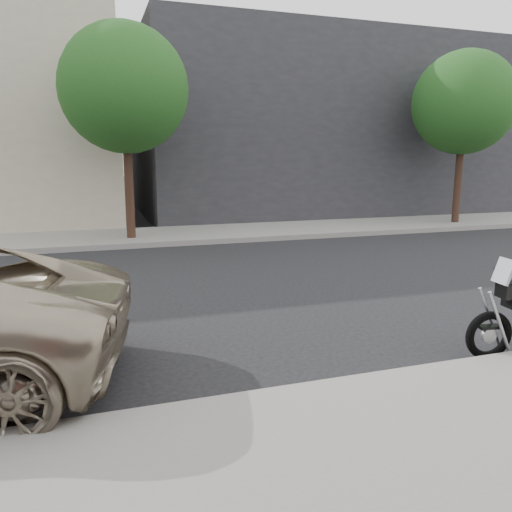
# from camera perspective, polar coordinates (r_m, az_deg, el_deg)

# --- Properties ---
(ground) EXTENTS (120.00, 120.00, 0.00)m
(ground) POSITION_cam_1_polar(r_m,az_deg,el_deg) (9.08, 1.80, -3.81)
(ground) COLOR black
(ground) RESTS_ON ground
(far_sidewalk) EXTENTS (44.00, 3.00, 0.15)m
(far_sidewalk) POSITION_cam_1_polar(r_m,az_deg,el_deg) (15.21, -6.64, 2.50)
(far_sidewalk) COLOR gray
(far_sidewalk) RESTS_ON ground
(far_building_dark) EXTENTS (16.00, 11.00, 7.00)m
(far_building_dark) POSITION_cam_1_polar(r_m,az_deg,el_deg) (23.96, 6.64, 13.84)
(far_building_dark) COLOR #29282E
(far_building_dark) RESTS_ON ground
(street_tree_left) EXTENTS (3.40, 3.40, 5.70)m
(street_tree_left) POSITION_cam_1_polar(r_m,az_deg,el_deg) (18.72, 22.67, 15.82)
(street_tree_left) COLOR #39241A
(street_tree_left) RESTS_ON far_sidewalk
(street_tree_mid) EXTENTS (3.40, 3.40, 5.70)m
(street_tree_mid) POSITION_cam_1_polar(r_m,az_deg,el_deg) (14.39, -14.82, 17.97)
(street_tree_mid) COLOR #39241A
(street_tree_mid) RESTS_ON far_sidewalk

